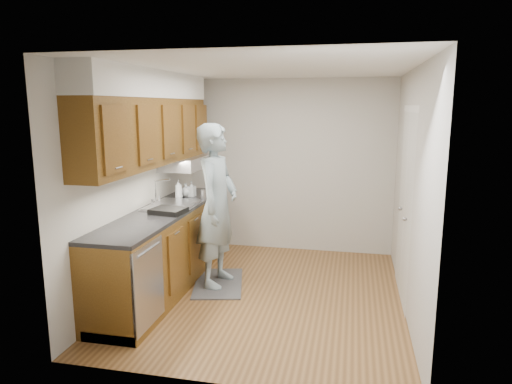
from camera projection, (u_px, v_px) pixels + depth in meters
floor at (266, 294)px, 5.20m from camera, size 3.50×3.50×0.00m
ceiling at (267, 68)px, 4.73m from camera, size 3.50×3.50×0.00m
wall_left at (139, 182)px, 5.28m from camera, size 0.02×3.50×2.50m
wall_right at (411, 192)px, 4.66m from camera, size 0.02×3.50×2.50m
wall_back at (289, 166)px, 6.65m from camera, size 3.00×0.02×2.50m
counter at (166, 246)px, 5.35m from camera, size 0.64×2.80×1.30m
upper_cabinets at (152, 121)px, 5.15m from camera, size 0.47×2.80×1.21m
closet_door at (405, 207)px, 4.99m from camera, size 0.02×1.22×2.05m
floor_mat at (218, 283)px, 5.50m from camera, size 0.76×1.05×0.02m
person at (217, 195)px, 5.30m from camera, size 0.58×0.81×2.16m
soap_bottle_a at (179, 189)px, 5.84m from camera, size 0.13×0.13×0.25m
soap_bottle_b at (192, 189)px, 6.00m from camera, size 0.10×0.10×0.20m
soap_bottle_c at (186, 190)px, 6.00m from camera, size 0.18×0.18×0.18m
steel_can at (203, 194)px, 5.86m from camera, size 0.08×0.08×0.11m
dish_rack at (168, 211)px, 5.06m from camera, size 0.40×0.35×0.06m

